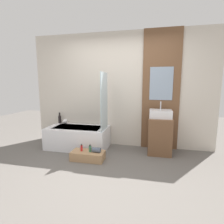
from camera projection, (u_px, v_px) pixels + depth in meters
ground_plane at (102, 178)px, 2.72m from camera, size 12.00×12.00×0.00m
wall_tiled_back at (120, 90)px, 4.04m from camera, size 4.20×0.06×2.60m
wall_wood_accent at (161, 90)px, 3.79m from camera, size 0.79×0.04×2.60m
bathtub at (78, 137)px, 4.00m from camera, size 1.36×0.73×0.48m
glass_shower_screen at (104, 102)px, 3.64m from camera, size 0.01×0.51×1.20m
wooden_step_bench at (88, 156)px, 3.35m from camera, size 0.63×0.31×0.17m
vanity_cabinet at (160, 135)px, 3.67m from camera, size 0.47×0.52×0.75m
sink at (161, 114)px, 3.60m from camera, size 0.45×0.31×0.33m
vase_tall_dark at (60, 119)px, 4.34m from camera, size 0.07×0.07×0.27m
vase_round_light at (65, 121)px, 4.29m from camera, size 0.12×0.12×0.12m
bottle_soap_primary at (82, 148)px, 3.36m from camera, size 0.04×0.04×0.14m
bottle_soap_secondary at (90, 149)px, 3.32m from camera, size 0.05×0.05×0.14m
towel_roll at (96, 150)px, 3.30m from camera, size 0.16×0.09×0.09m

